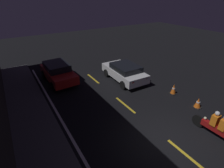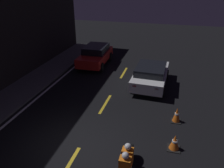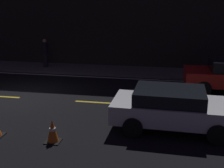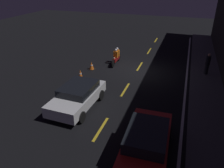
# 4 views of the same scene
# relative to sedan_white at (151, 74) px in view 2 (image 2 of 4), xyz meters

# --- Properties ---
(ground_plane) EXTENTS (56.00, 56.00, 0.00)m
(ground_plane) POSITION_rel_sedan_white_xyz_m (-6.45, 2.03, -0.74)
(ground_plane) COLOR black
(lane_dash_c) EXTENTS (2.00, 0.14, 0.01)m
(lane_dash_c) POSITION_rel_sedan_white_xyz_m (-7.45, 2.03, -0.73)
(lane_dash_c) COLOR gold
(lane_dash_c) RESTS_ON ground
(lane_dash_d) EXTENTS (2.00, 0.14, 0.01)m
(lane_dash_d) POSITION_rel_sedan_white_xyz_m (-2.95, 2.03, -0.73)
(lane_dash_d) COLOR gold
(lane_dash_d) RESTS_ON ground
(lane_dash_e) EXTENTS (2.00, 0.14, 0.01)m
(lane_dash_e) POSITION_rel_sedan_white_xyz_m (1.55, 2.03, -0.73)
(lane_dash_e) COLOR gold
(lane_dash_e) RESTS_ON ground
(sedan_white) EXTENTS (4.13, 2.11, 1.35)m
(sedan_white) POSITION_rel_sedan_white_xyz_m (0.00, 0.00, 0.00)
(sedan_white) COLOR silver
(sedan_white) RESTS_ON ground
(taxi_red) EXTENTS (4.08, 2.00, 1.47)m
(taxi_red) POSITION_rel_sedan_white_xyz_m (2.60, 4.52, 0.05)
(taxi_red) COLOR red
(taxi_red) RESTS_ON ground
(motorcycle) EXTENTS (2.36, 0.37, 1.39)m
(motorcycle) POSITION_rel_sedan_white_xyz_m (-7.45, -0.08, -0.09)
(motorcycle) COLOR black
(motorcycle) RESTS_ON ground
(traffic_cone_near) EXTENTS (0.50, 0.50, 0.65)m
(traffic_cone_near) POSITION_rel_sedan_white_xyz_m (-5.49, -1.58, -0.42)
(traffic_cone_near) COLOR black
(traffic_cone_near) RESTS_ON ground
(traffic_cone_mid) EXTENTS (0.46, 0.46, 0.72)m
(traffic_cone_mid) POSITION_rel_sedan_white_xyz_m (-3.57, -1.63, -0.38)
(traffic_cone_mid) COLOR black
(traffic_cone_mid) RESTS_ON ground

